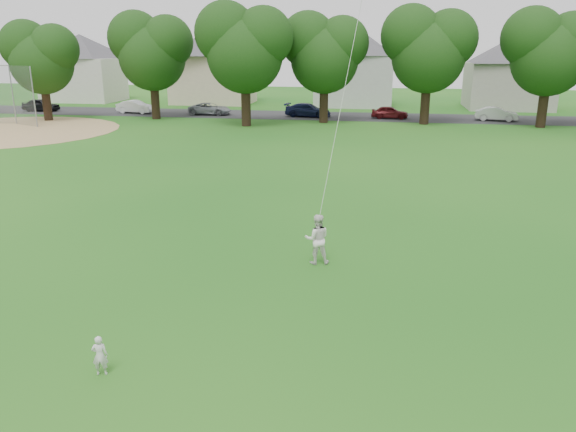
# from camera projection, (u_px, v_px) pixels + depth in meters

# --- Properties ---
(ground) EXTENTS (160.00, 160.00, 0.00)m
(ground) POSITION_uv_depth(u_px,v_px,m) (219.00, 333.00, 12.97)
(ground) COLOR #125013
(ground) RESTS_ON ground
(street) EXTENTS (90.00, 7.00, 0.01)m
(street) POSITION_uv_depth(u_px,v_px,m) (347.00, 116.00, 52.56)
(street) COLOR #2D2D30
(street) RESTS_ON ground
(dirt_infield) EXTENTS (18.00, 18.00, 0.02)m
(dirt_infield) POSITION_uv_depth(u_px,v_px,m) (0.00, 131.00, 43.60)
(dirt_infield) COLOR #9E7F51
(dirt_infield) RESTS_ON ground
(toddler) EXTENTS (0.36, 0.29, 0.86)m
(toddler) POSITION_uv_depth(u_px,v_px,m) (100.00, 355.00, 11.22)
(toddler) COLOR silver
(toddler) RESTS_ON ground
(older_boy) EXTENTS (0.86, 0.73, 1.55)m
(older_boy) POSITION_uv_depth(u_px,v_px,m) (317.00, 239.00, 16.92)
(older_boy) COLOR silver
(older_boy) RESTS_ON ground
(kite) EXTENTS (1.11, 1.09, 7.35)m
(kite) POSITION_uv_depth(u_px,v_px,m) (340.00, 111.00, 16.20)
(kite) COLOR white
(kite) RESTS_ON ground
(tree_row) EXTENTS (82.54, 9.67, 11.41)m
(tree_row) POSITION_uv_depth(u_px,v_px,m) (426.00, 43.00, 44.16)
(tree_row) COLOR black
(tree_row) RESTS_ON ground
(parked_cars) EXTENTS (47.63, 2.21, 1.25)m
(parked_cars) POSITION_uv_depth(u_px,v_px,m) (247.00, 109.00, 52.98)
(parked_cars) COLOR black
(parked_cars) RESTS_ON ground
(house_row) EXTENTS (75.80, 12.45, 10.08)m
(house_row) POSITION_uv_depth(u_px,v_px,m) (363.00, 61.00, 60.45)
(house_row) COLOR silver
(house_row) RESTS_ON ground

